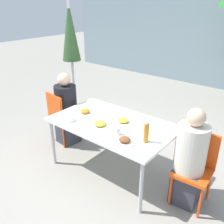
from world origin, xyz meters
TOP-DOWN VIEW (x-y plane):
  - ground_plane at (0.00, 0.00)m, footprint 24.00×24.00m
  - dining_table at (0.00, 0.00)m, footprint 1.61×0.96m
  - chair_left at (-1.12, 0.06)m, footprint 0.45×0.45m
  - person_left at (-1.06, 0.13)m, footprint 0.35×0.35m
  - chair_right at (1.10, 0.16)m, footprint 0.43×0.43m
  - person_right at (1.06, 0.07)m, footprint 0.34×0.34m
  - closed_umbrella at (-1.50, 0.72)m, footprint 0.36×0.36m
  - plate_0 at (-0.04, -0.19)m, footprint 0.27×0.27m
  - plate_1 at (-0.46, -0.03)m, footprint 0.25×0.25m
  - plate_2 at (0.43, -0.30)m, footprint 0.24×0.24m
  - plate_3 at (0.13, 0.08)m, footprint 0.26×0.26m
  - bottle at (0.60, -0.14)m, footprint 0.06×0.06m
  - drinking_cup at (0.25, -0.20)m, footprint 0.07×0.07m
  - salad_bowl at (-0.47, -0.32)m, footprint 0.15×0.15m

SIDE VIEW (x-z plane):
  - ground_plane at x=0.00m, z-range 0.00..0.00m
  - chair_left at x=-1.12m, z-range 0.08..0.95m
  - chair_right at x=1.10m, z-range 0.08..0.95m
  - person_left at x=-1.06m, z-range -0.04..1.16m
  - person_right at x=1.06m, z-range -0.03..1.17m
  - dining_table at x=0.00m, z-range 0.32..1.07m
  - plate_2 at x=0.43m, z-range 0.74..0.80m
  - plate_1 at x=-0.46m, z-range 0.74..0.80m
  - plate_3 at x=0.13m, z-range 0.74..0.81m
  - salad_bowl at x=-0.47m, z-range 0.74..0.80m
  - plate_0 at x=-0.04m, z-range 0.74..0.81m
  - drinking_cup at x=0.25m, z-range 0.74..0.83m
  - bottle at x=0.60m, z-range 0.74..0.99m
  - closed_umbrella at x=-1.50m, z-range 0.49..2.71m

